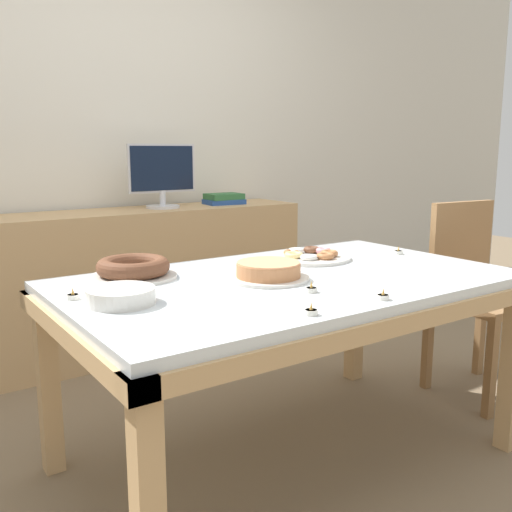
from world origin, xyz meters
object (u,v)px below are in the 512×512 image
computer_monitor (162,176)px  book_stack (224,199)px  tealight_near_cakes (73,296)px  plate_stack (121,296)px  pastry_platter (309,256)px  tealight_centre (311,312)px  chair (477,288)px  tealight_right_edge (383,297)px  cake_chocolate_round (268,271)px  tealight_left_edge (311,289)px  tealight_near_front (398,252)px  cake_golden_bundt (133,269)px

computer_monitor → book_stack: (0.43, 0.00, -0.16)m
tealight_near_cakes → plate_stack: bearing=-51.9°
pastry_platter → tealight_centre: (-0.54, -0.65, -0.00)m
chair → tealight_right_edge: 1.23m
chair → cake_chocolate_round: 1.28m
tealight_left_edge → tealight_centre: same height
tealight_right_edge → tealight_near_front: (0.65, 0.51, 0.00)m
computer_monitor → tealight_near_cakes: bearing=-125.4°
cake_chocolate_round → tealight_right_edge: 0.45m
computer_monitor → tealight_centre: size_ratio=10.60×
pastry_platter → tealight_right_edge: 0.70m
tealight_right_edge → tealight_left_edge: same height
book_stack → cake_chocolate_round: bearing=-116.0°
cake_golden_bundt → book_stack: bearing=46.6°
computer_monitor → tealight_near_cakes: size_ratio=10.60×
tealight_near_cakes → chair: bearing=-4.0°
cake_golden_bundt → cake_chocolate_round: bearing=-38.2°
tealight_near_front → computer_monitor: bearing=109.0°
plate_stack → tealight_centre: bearing=-46.8°
book_stack → cake_chocolate_round: size_ratio=0.85×
plate_stack → tealight_left_edge: (0.57, -0.23, -0.01)m
chair → tealight_centre: 1.50m
tealight_right_edge → tealight_near_cakes: (-0.80, 0.56, 0.00)m
plate_stack → tealight_near_front: plate_stack is taller
chair → tealight_near_front: (-0.48, 0.09, 0.22)m
chair → tealight_left_edge: chair is taller
plate_stack → tealight_near_front: 1.35m
chair → pastry_platter: chair is taller
computer_monitor → cake_golden_bundt: size_ratio=1.33×
tealight_left_edge → tealight_near_front: bearing=21.9°
book_stack → plate_stack: book_stack is taller
computer_monitor → tealight_near_front: (0.48, -1.41, -0.30)m
pastry_platter → chair: bearing=-14.4°
cake_golden_bundt → tealight_right_edge: cake_golden_bundt is taller
chair → cake_golden_bundt: 1.70m
plate_stack → tealight_right_edge: (0.69, -0.43, -0.01)m
cake_chocolate_round → tealight_centre: 0.46m
book_stack → tealight_near_front: 1.42m
pastry_platter → book_stack: bearing=74.6°
book_stack → tealight_near_front: bearing=-87.8°
tealight_near_front → cake_chocolate_round: bearing=-174.2°
tealight_centre → tealight_left_edge: bearing=49.6°
plate_stack → tealight_centre: (0.40, -0.43, -0.01)m
book_stack → tealight_near_cakes: book_stack is taller
cake_golden_bundt → tealight_near_cakes: bearing=-147.3°
cake_chocolate_round → chair: bearing=-0.3°
cake_golden_bundt → tealight_near_front: cake_golden_bundt is taller
tealight_near_front → plate_stack: bearing=-176.4°
book_stack → tealight_near_front: book_stack is taller
chair → plate_stack: 1.84m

